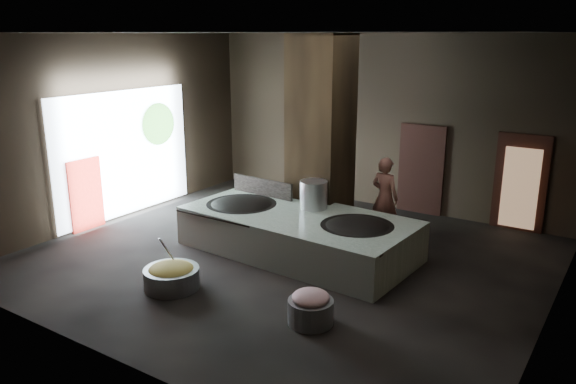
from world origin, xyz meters
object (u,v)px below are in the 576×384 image
Objects in this scene: hearth_platform at (298,233)px; meat_basin at (311,312)px; cook at (385,197)px; wok_right at (357,230)px; veg_basin at (172,278)px; wok_left at (242,208)px; stock_pot at (314,195)px.

meat_basin is (1.80, -2.46, -0.22)m from hearth_platform.
wok_right is at bearing 107.41° from cook.
cook is at bearing 97.43° from wok_right.
meat_basin reaches higher than veg_basin.
wok_right reaches higher than meat_basin.
wok_left is 2.80m from wok_right.
wok_left is at bearing 47.68° from cook.
hearth_platform is 3.17× the size of wok_left.
wok_right is 1.90m from cook.
meat_basin is (0.45, -2.51, -0.55)m from wok_right.
stock_pot is at bearing 88.06° from hearth_platform.
stock_pot reaches higher than wok_left.
meat_basin is at bearing -79.83° from wok_right.
meat_basin is (2.80, 0.27, 0.02)m from veg_basin.
cook is at bearing 37.70° from wok_left.
hearth_platform is 4.81× the size of veg_basin.
wok_left is 1.52× the size of veg_basin.
veg_basin is (-2.10, -4.66, -0.73)m from cook.
veg_basin is (0.45, -2.68, -0.56)m from wok_left.
stock_pot is at bearing 21.80° from wok_left.
hearth_platform is 2.27m from cook.
veg_basin is 1.38× the size of meat_basin.
hearth_platform is 1.39m from wok_right.
cook is (-0.24, 1.87, 0.17)m from wok_right.
stock_pot is at bearing 62.46° from cook.
cook is at bearing 52.49° from stock_pot.
wok_right is 2.25× the size of stock_pot.
wok_right is 3.68m from veg_basin.
wok_left is 2.42× the size of stock_pot.
stock_pot is at bearing 72.32° from veg_basin.
cook is 5.16m from veg_basin.
wok_right is at bearing -21.04° from stock_pot.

